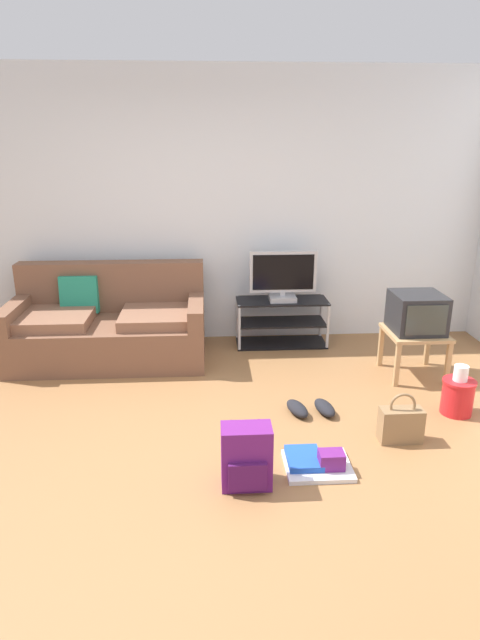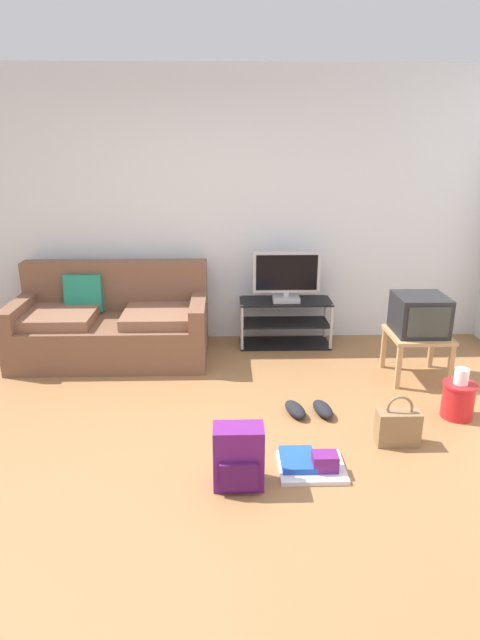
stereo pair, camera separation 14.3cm
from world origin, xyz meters
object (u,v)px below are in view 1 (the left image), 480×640
at_px(backpack, 246,457).
at_px(handbag, 401,424).
at_px(crt_tv, 417,312).
at_px(tv_stand, 281,322).
at_px(flat_tv, 283,277).
at_px(couch, 109,326).
at_px(cleaning_bucket, 458,394).
at_px(sneakers_pair, 311,408).
at_px(floor_tray, 317,462).
at_px(side_table, 415,338).

relative_size(backpack, handbag, 1.08).
bearing_deg(crt_tv, tv_stand, 142.59).
distance_m(flat_tv, crt_tv, 1.34).
xyz_separation_m(couch, tv_stand, (1.70, 0.25, -0.08)).
xyz_separation_m(cleaning_bucket, sneakers_pair, (-1.12, 0.06, -0.12)).
bearing_deg(floor_tray, flat_tv, 88.28).
height_order(couch, backpack, couch).
distance_m(flat_tv, handbag, 2.08).
relative_size(side_table, cleaning_bucket, 1.27).
bearing_deg(flat_tv, sneakers_pair, -88.81).
height_order(tv_stand, floor_tray, tv_stand).
bearing_deg(crt_tv, cleaning_bucket, -83.79).
bearing_deg(tv_stand, crt_tv, -37.41).
distance_m(tv_stand, flat_tv, 0.49).
bearing_deg(cleaning_bucket, handbag, -147.32).
bearing_deg(couch, tv_stand, 8.46).
bearing_deg(side_table, cleaning_bucket, -83.65).
bearing_deg(cleaning_bucket, floor_tray, -151.51).
bearing_deg(backpack, couch, 142.60).
distance_m(crt_tv, floor_tray, 1.89).
bearing_deg(crt_tv, sneakers_pair, -146.69).
height_order(flat_tv, crt_tv, flat_tv).
bearing_deg(handbag, sneakers_pair, 142.00).
relative_size(flat_tv, backpack, 1.67).
relative_size(cleaning_bucket, sneakers_pair, 0.98).
distance_m(backpack, handbag, 1.20).
relative_size(tv_stand, sneakers_pair, 2.28).
height_order(couch, floor_tray, couch).
relative_size(tv_stand, cleaning_bucket, 2.32).
distance_m(tv_stand, cleaning_bucket, 1.95).
bearing_deg(crt_tv, couch, 168.45).
xyz_separation_m(flat_tv, crt_tv, (1.07, -0.80, -0.14)).
distance_m(handbag, floor_tray, 0.72).
distance_m(side_table, crt_tv, 0.23).
height_order(flat_tv, backpack, flat_tv).
height_order(couch, side_table, couch).
bearing_deg(flat_tv, floor_tray, -91.72).
xyz_separation_m(tv_stand, floor_tray, (-0.07, -2.23, -0.20)).
relative_size(tv_stand, floor_tray, 2.17).
distance_m(backpack, cleaning_bucket, 1.87).
bearing_deg(sneakers_pair, couch, 144.17).
bearing_deg(sneakers_pair, side_table, 32.68).
bearing_deg(floor_tray, tv_stand, 88.30).
distance_m(backpack, floor_tray, 0.51).
xyz_separation_m(flat_tv, sneakers_pair, (0.03, -1.48, -0.68)).
bearing_deg(floor_tray, cleaning_bucket, 28.49).
distance_m(tv_stand, backpack, 2.44).
distance_m(side_table, handbag, 1.22).
relative_size(couch, crt_tv, 4.17).
height_order(flat_tv, floor_tray, flat_tv).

